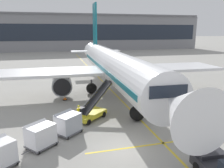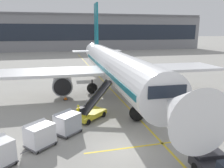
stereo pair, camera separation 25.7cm
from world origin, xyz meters
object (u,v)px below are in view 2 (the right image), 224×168
Objects in this scene: baggage_cart_lead at (67,123)px; safety_cone_engine_keepout at (65,97)px; belt_loader at (92,110)px; parked_airplane at (114,66)px; baggage_cart_second at (39,134)px; ground_crew_by_loader at (79,112)px; ground_crew_by_carts at (60,120)px.

safety_cone_engine_keepout is (0.24, 9.75, -0.70)m from baggage_cart_lead.
safety_cone_engine_keepout is at bearing 108.32° from belt_loader.
baggage_cart_second is at bearing -125.70° from parked_airplane.
ground_crew_by_loader and ground_crew_by_carts have the same top height.
baggage_cart_lead reaches higher than ground_crew_by_carts.
ground_crew_by_carts is at bearing -126.39° from parked_airplane.
ground_crew_by_loader is (-1.35, -0.67, 0.07)m from belt_loader.
baggage_cart_second is at bearing -130.31° from ground_crew_by_loader.
parked_airplane reaches higher than belt_loader.
parked_airplane is 9.69m from belt_loader.
baggage_cart_lead is (-2.53, -2.83, 0.07)m from belt_loader.
parked_airplane is 15.60× the size of baggage_cart_lead.
baggage_cart_second is 1.49× the size of ground_crew_by_loader.
ground_crew_by_carts is (-1.79, -1.52, 0.00)m from ground_crew_by_loader.
parked_airplane is 23.19× the size of ground_crew_by_loader.
ground_crew_by_loader is (3.32, 3.91, -0.00)m from baggage_cart_second.
baggage_cart_second is 1.49× the size of ground_crew_by_carts.
belt_loader is 3.82m from ground_crew_by_carts.
ground_crew_by_loader is at bearing -82.90° from safety_cone_engine_keepout.
belt_loader is 3.80m from baggage_cart_lead.
parked_airplane is 65.22× the size of safety_cone_engine_keepout.
safety_cone_engine_keepout is (-6.74, -1.17, -3.56)m from parked_airplane.
ground_crew_by_carts is (1.53, 2.39, -0.00)m from baggage_cart_second.
belt_loader is 2.67× the size of ground_crew_by_loader.
parked_airplane reaches higher than ground_crew_by_carts.
baggage_cart_lead is at bearing -118.72° from ground_crew_by_loader.
parked_airplane reaches higher than baggage_cart_second.
baggage_cart_lead is at bearing -131.76° from belt_loader.
baggage_cart_lead is 0.88m from ground_crew_by_carts.
ground_crew_by_carts is 2.81× the size of safety_cone_engine_keepout.
baggage_cart_lead is 1.49× the size of ground_crew_by_carts.
baggage_cart_second is 5.12m from ground_crew_by_loader.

